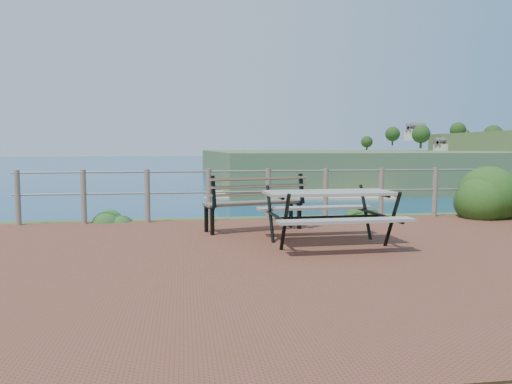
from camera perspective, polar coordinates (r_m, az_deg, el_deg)
The scene contains 8 objects.
ground at distance 6.51m, azimuth 6.40°, elevation -7.55°, with size 10.00×7.00×0.12m, color brown.
ocean at distance 206.16m, azimuth -7.85°, elevation 4.65°, with size 1200.00×1200.00×0.00m, color navy.
safety_railing at distance 9.67m, azimuth 1.41°, elevation 0.06°, with size 9.40×0.10×1.00m.
picnic_table at distance 7.29m, azimuth 8.30°, elevation -2.26°, with size 1.86×1.59×0.77m.
park_bench at distance 8.42m, azimuth -0.27°, elevation -0.27°, with size 1.76×0.85×0.96m.
shrub_right_edge at distance 11.37m, azimuth 24.13°, elevation -2.54°, with size 1.24×1.24×1.77m, color #1D3B12.
shrub_lip_west at distance 9.98m, azimuth -15.64°, elevation -3.28°, with size 0.71×0.71×0.43m, color #2A5620.
shrub_lip_east at distance 10.62m, azimuth 11.96°, elevation -2.71°, with size 0.68×0.68×0.39m, color #1D3B12.
Camera 1 is at (-1.62, -6.14, 1.42)m, focal length 35.00 mm.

